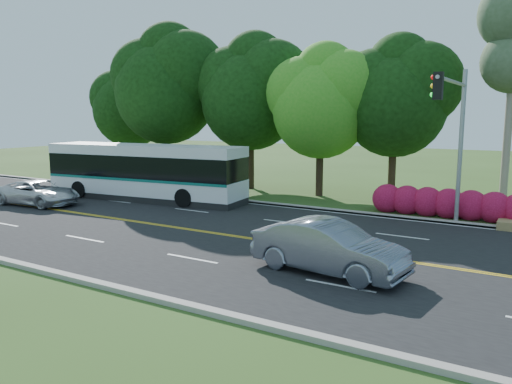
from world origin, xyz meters
The scene contains 12 objects.
ground centered at (0.00, 0.00, 0.00)m, with size 120.00×120.00×0.00m, color #2E4818.
road centered at (0.00, 0.00, 0.01)m, with size 60.00×14.00×0.02m, color black.
curb_north centered at (0.00, 7.15, 0.07)m, with size 60.00×0.30×0.15m, color #9E978E.
curb_south centered at (0.00, -7.15, 0.07)m, with size 60.00×0.30×0.15m, color #9E978E.
grass_verge centered at (0.00, 9.00, 0.05)m, with size 60.00×4.00×0.10m, color #2E4818.
lane_markings centered at (-0.09, 0.00, 0.02)m, with size 57.60×13.82×0.00m.
tree_row centered at (-5.15, 12.13, 6.73)m, with size 44.70×9.10×13.84m.
bougainvillea_hedge centered at (7.18, 8.15, 0.72)m, with size 9.50×2.25×1.50m.
traffic_signal centered at (6.49, 5.40, 4.67)m, with size 0.42×6.10×7.00m.
transit_bus centered at (-10.51, 4.88, 1.62)m, with size 12.58×3.98×3.24m.
sedan centered at (4.22, -2.52, 0.85)m, with size 1.75×5.02×1.66m, color slate.
suv centered at (-14.41, 0.50, 0.70)m, with size 2.25×4.89×1.36m, color silver.
Camera 1 is at (10.08, -16.89, 5.03)m, focal length 35.00 mm.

